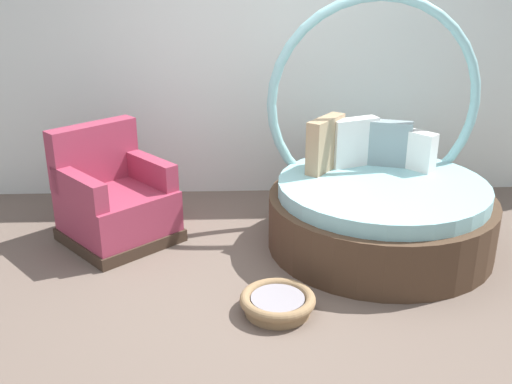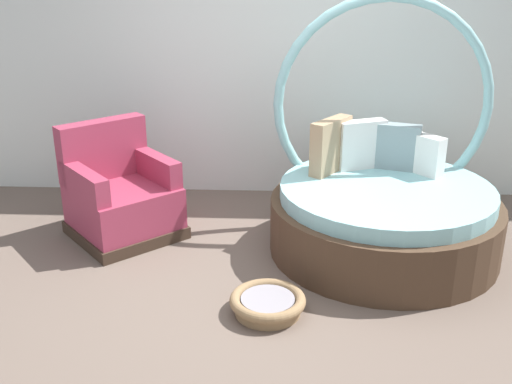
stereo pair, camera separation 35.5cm
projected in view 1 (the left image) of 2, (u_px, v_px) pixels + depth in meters
ground_plane at (262, 291)px, 4.32m from camera, size 8.00×8.00×0.02m
back_wall at (252, 53)px, 5.68m from camera, size 8.00×0.12×2.74m
round_daybed at (379, 198)px, 4.91m from camera, size 1.81×1.81×1.97m
red_armchair at (114, 202)px, 4.99m from camera, size 1.13×1.13×0.94m
pet_basket at (278, 302)px, 4.03m from camera, size 0.51×0.51×0.13m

